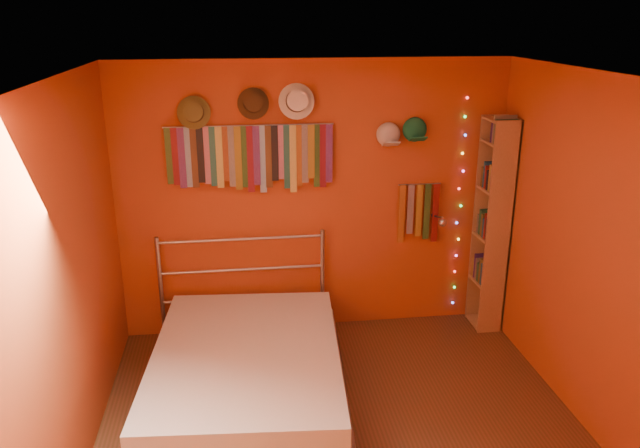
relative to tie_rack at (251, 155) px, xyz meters
name	(u,v)px	position (x,y,z in m)	size (l,w,h in m)	color
ground	(345,440)	(0.55, -1.68, -1.70)	(3.50, 3.50, 0.00)	#51381B
back_wall	(314,200)	(0.55, 0.07, -0.45)	(3.50, 0.02, 2.50)	#AF381C
right_wall	(602,264)	(2.30, -1.68, -0.45)	(0.02, 3.50, 2.50)	#AF381C
left_wall	(64,293)	(-1.20, -1.68, -0.45)	(0.02, 3.50, 2.50)	#AF381C
ceiling	(351,79)	(0.55, -1.68, 0.80)	(3.50, 3.50, 0.02)	white
tie_rack	(251,155)	(0.00, 0.00, 0.00)	(1.45, 0.03, 0.60)	#B2B2B7
small_tie_rack	(419,210)	(1.52, 0.00, -0.56)	(0.40, 0.03, 0.56)	#B2B2B7
fedora_olive	(194,112)	(-0.46, -0.03, 0.38)	(0.28, 0.15, 0.27)	brown
fedora_brown	(253,103)	(0.03, -0.03, 0.45)	(0.27, 0.14, 0.26)	#3F2C16
fedora_white	(297,101)	(0.40, -0.03, 0.46)	(0.31, 0.17, 0.30)	silver
cap_white	(388,135)	(1.21, 0.01, 0.15)	(0.20, 0.25, 0.20)	silver
cap_green	(415,130)	(1.44, 0.01, 0.18)	(0.20, 0.25, 0.20)	#197044
fairy_lights	(460,206)	(1.91, 0.03, -0.54)	(0.06, 0.02, 2.02)	#FF3333
reading_lamp	(441,221)	(1.67, -0.18, -0.61)	(0.07, 0.32, 0.09)	#B2B2B7
bookshelf	(496,224)	(2.21, -0.15, -0.68)	(0.25, 0.34, 2.00)	#9A6B45
bed	(247,372)	(-0.12, -1.08, -1.47)	(1.66, 2.11, 1.00)	#B2B2B7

